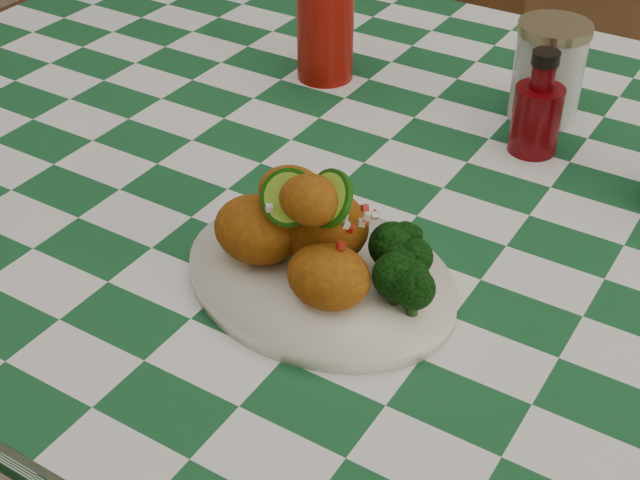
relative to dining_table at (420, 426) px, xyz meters
The scene contains 8 objects.
dining_table is the anchor object (origin of this frame).
plate 0.46m from the dining_table, 96.78° to the right, with size 0.28×0.22×0.02m, color white, non-canonical shape.
fried_chicken_pile 0.51m from the dining_table, 97.63° to the right, with size 0.16×0.12×0.11m, color #97530E, non-canonical shape.
broccoli_side 0.49m from the dining_table, 76.17° to the right, with size 0.07×0.07×0.05m, color black, non-canonical shape.
red_tumbler 0.56m from the dining_table, 146.86° to the left, with size 0.08×0.08×0.13m, color maroon.
ketchup_bottle 0.48m from the dining_table, 68.00° to the left, with size 0.06×0.06×0.13m, color #5B0409, non-canonical shape.
mason_jar 0.51m from the dining_table, 81.32° to the left, with size 0.09×0.09×0.12m, color #B2BCBA, non-canonical shape.
wooden_chair_left 0.83m from the dining_table, 118.41° to the left, with size 0.41×0.43×0.91m, color #472814, non-canonical shape.
Camera 1 is at (0.33, -0.79, 1.33)m, focal length 50.00 mm.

